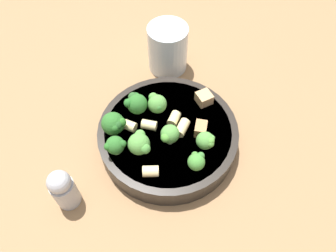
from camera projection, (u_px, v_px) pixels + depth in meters
ground_plane at (168, 142)px, 0.59m from camera, size 2.00×2.00×0.00m
pasta_bowl at (168, 135)px, 0.57m from camera, size 0.24×0.24×0.04m
broccoli_floret_0 at (115, 145)px, 0.51m from camera, size 0.03×0.03×0.04m
broccoli_floret_1 at (196, 161)px, 0.49m from camera, size 0.03×0.03×0.03m
broccoli_floret_2 at (136, 103)px, 0.56m from camera, size 0.04×0.04×0.04m
broccoli_floret_3 at (114, 124)px, 0.53m from camera, size 0.04×0.04×0.04m
broccoli_floret_4 at (140, 144)px, 0.51m from camera, size 0.04×0.04×0.04m
broccoli_floret_5 at (206, 141)px, 0.52m from camera, size 0.03×0.03×0.04m
broccoli_floret_6 at (169, 134)px, 0.52m from camera, size 0.03×0.03×0.04m
broccoli_floret_7 at (157, 104)px, 0.56m from camera, size 0.03×0.03×0.04m
rigatoni_0 at (151, 171)px, 0.50m from camera, size 0.02×0.03×0.02m
rigatoni_1 at (174, 119)px, 0.56m from camera, size 0.03×0.02×0.02m
rigatoni_2 at (149, 124)px, 0.55m from camera, size 0.02×0.03×0.02m
rigatoni_3 at (130, 126)px, 0.55m from camera, size 0.02×0.03×0.02m
rigatoni_4 at (182, 129)px, 0.54m from camera, size 0.03×0.03×0.02m
chicken_chunk_0 at (201, 129)px, 0.54m from camera, size 0.03×0.02×0.02m
chicken_chunk_1 at (204, 98)px, 0.58m from camera, size 0.03×0.03×0.02m
drinking_glass at (168, 51)px, 0.66m from camera, size 0.08×0.08×0.10m
pepper_shaker at (63, 189)px, 0.49m from camera, size 0.04×0.04×0.08m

